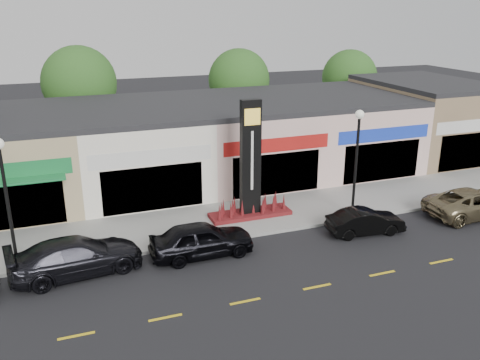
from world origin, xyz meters
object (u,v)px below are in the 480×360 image
(car_black_conv, at_px, (365,222))
(car_gold_suv, at_px, (474,203))
(pylon_sign, at_px, (250,176))
(car_black_sedan, at_px, (202,239))
(lamp_west_near, at_px, (6,191))
(car_dark_sedan, at_px, (77,257))
(lamp_east_near, at_px, (357,153))

(car_black_conv, height_order, car_gold_suv, car_gold_suv)
(pylon_sign, bearing_deg, car_gold_suv, -18.49)
(car_black_sedan, bearing_deg, car_gold_suv, -92.76)
(pylon_sign, bearing_deg, car_black_sedan, -138.25)
(lamp_west_near, xyz_separation_m, car_gold_suv, (21.99, -1.98, -2.76))
(lamp_west_near, bearing_deg, car_gold_suv, -5.14)
(lamp_west_near, relative_size, car_gold_suv, 1.06)
(car_dark_sedan, height_order, car_gold_suv, car_dark_sedan)
(lamp_west_near, height_order, car_dark_sedan, lamp_west_near)
(lamp_west_near, bearing_deg, car_dark_sedan, -26.82)
(lamp_east_near, height_order, car_black_conv, lamp_east_near)
(car_dark_sedan, height_order, car_black_sedan, car_black_sedan)
(lamp_west_near, relative_size, lamp_east_near, 1.00)
(lamp_west_near, height_order, car_black_conv, lamp_west_near)
(pylon_sign, height_order, car_gold_suv, pylon_sign)
(lamp_west_near, relative_size, car_black_conv, 1.48)
(pylon_sign, bearing_deg, car_black_conv, -38.66)
(pylon_sign, height_order, car_black_sedan, pylon_sign)
(lamp_east_near, distance_m, car_gold_suv, 6.89)
(car_dark_sedan, height_order, car_black_conv, car_dark_sedan)
(lamp_west_near, relative_size, pylon_sign, 0.91)
(car_gold_suv, bearing_deg, lamp_west_near, 86.04)
(car_black_sedan, bearing_deg, lamp_east_near, -81.08)
(lamp_west_near, distance_m, car_dark_sedan, 3.76)
(lamp_east_near, xyz_separation_m, car_black_conv, (-0.49, -1.91, -2.87))
(car_dark_sedan, bearing_deg, car_black_sedan, -100.29)
(pylon_sign, distance_m, car_dark_sedan, 9.26)
(lamp_west_near, relative_size, car_dark_sedan, 1.04)
(car_black_conv, bearing_deg, car_dark_sedan, 92.82)
(pylon_sign, bearing_deg, lamp_east_near, -18.75)
(lamp_east_near, height_order, car_dark_sedan, lamp_east_near)
(car_black_conv, bearing_deg, car_gold_suv, -84.59)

